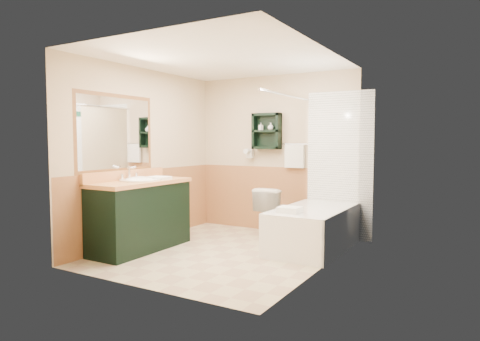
{
  "coord_description": "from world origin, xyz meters",
  "views": [
    {
      "loc": [
        2.84,
        -4.48,
        1.4
      ],
      "look_at": [
        0.13,
        0.2,
        1.03
      ],
      "focal_mm": 32.0,
      "sensor_mm": 36.0,
      "label": 1
    }
  ],
  "objects_px": {
    "hair_dryer": "(250,154)",
    "bathtub": "(313,229)",
    "vanity": "(140,215)",
    "wall_shelf": "(267,131)",
    "vanity_book": "(150,169)",
    "toilet": "(276,212)",
    "soap_bottle_a": "(261,128)",
    "soap_bottle_b": "(271,127)"
  },
  "relations": [
    {
      "from": "hair_dryer",
      "to": "bathtub",
      "type": "xyz_separation_m",
      "value": [
        1.33,
        -0.71,
        -0.93
      ]
    },
    {
      "from": "vanity",
      "to": "wall_shelf",
      "type": "bearing_deg",
      "value": 63.84
    },
    {
      "from": "vanity",
      "to": "vanity_book",
      "type": "xyz_separation_m",
      "value": [
        -0.17,
        0.38,
        0.57
      ]
    },
    {
      "from": "toilet",
      "to": "soap_bottle_a",
      "type": "relative_size",
      "value": 6.26
    },
    {
      "from": "vanity",
      "to": "vanity_book",
      "type": "relative_size",
      "value": 5.93
    },
    {
      "from": "soap_bottle_a",
      "to": "soap_bottle_b",
      "type": "relative_size",
      "value": 1.04
    },
    {
      "from": "vanity_book",
      "to": "soap_bottle_b",
      "type": "relative_size",
      "value": 2.13
    },
    {
      "from": "hair_dryer",
      "to": "soap_bottle_b",
      "type": "height_order",
      "value": "soap_bottle_b"
    },
    {
      "from": "soap_bottle_b",
      "to": "bathtub",
      "type": "bearing_deg",
      "value": -35.54
    },
    {
      "from": "soap_bottle_b",
      "to": "soap_bottle_a",
      "type": "bearing_deg",
      "value": 180.0
    },
    {
      "from": "bathtub",
      "to": "vanity_book",
      "type": "distance_m",
      "value": 2.34
    },
    {
      "from": "wall_shelf",
      "to": "vanity_book",
      "type": "distance_m",
      "value": 1.87
    },
    {
      "from": "hair_dryer",
      "to": "soap_bottle_a",
      "type": "distance_m",
      "value": 0.44
    },
    {
      "from": "wall_shelf",
      "to": "toilet",
      "type": "xyz_separation_m",
      "value": [
        0.27,
        -0.22,
        -1.19
      ]
    },
    {
      "from": "vanity_book",
      "to": "soap_bottle_b",
      "type": "xyz_separation_m",
      "value": [
        1.13,
        1.44,
        0.6
      ]
    },
    {
      "from": "soap_bottle_a",
      "to": "hair_dryer",
      "type": "bearing_deg",
      "value": 171.63
    },
    {
      "from": "wall_shelf",
      "to": "soap_bottle_a",
      "type": "height_order",
      "value": "wall_shelf"
    },
    {
      "from": "toilet",
      "to": "soap_bottle_a",
      "type": "distance_m",
      "value": 1.31
    },
    {
      "from": "soap_bottle_b",
      "to": "toilet",
      "type": "bearing_deg",
      "value": -47.24
    },
    {
      "from": "bathtub",
      "to": "vanity_book",
      "type": "relative_size",
      "value": 6.31
    },
    {
      "from": "hair_dryer",
      "to": "toilet",
      "type": "distance_m",
      "value": 1.05
    },
    {
      "from": "wall_shelf",
      "to": "bathtub",
      "type": "xyz_separation_m",
      "value": [
        1.03,
        -0.69,
        -1.28
      ]
    },
    {
      "from": "wall_shelf",
      "to": "vanity",
      "type": "height_order",
      "value": "wall_shelf"
    },
    {
      "from": "wall_shelf",
      "to": "vanity",
      "type": "relative_size",
      "value": 0.39
    },
    {
      "from": "toilet",
      "to": "soap_bottle_b",
      "type": "height_order",
      "value": "soap_bottle_b"
    },
    {
      "from": "soap_bottle_a",
      "to": "vanity_book",
      "type": "bearing_deg",
      "value": -123.88
    },
    {
      "from": "vanity",
      "to": "bathtub",
      "type": "xyz_separation_m",
      "value": [
        1.92,
        1.14,
        -0.18
      ]
    },
    {
      "from": "hair_dryer",
      "to": "toilet",
      "type": "height_order",
      "value": "hair_dryer"
    },
    {
      "from": "vanity_book",
      "to": "soap_bottle_a",
      "type": "relative_size",
      "value": 2.05
    },
    {
      "from": "bathtub",
      "to": "vanity",
      "type": "bearing_deg",
      "value": -149.37
    },
    {
      "from": "toilet",
      "to": "vanity",
      "type": "bearing_deg",
      "value": 57.43
    },
    {
      "from": "wall_shelf",
      "to": "soap_bottle_b",
      "type": "bearing_deg",
      "value": -3.98
    },
    {
      "from": "bathtub",
      "to": "soap_bottle_a",
      "type": "xyz_separation_m",
      "value": [
        -1.12,
        0.68,
        1.32
      ]
    },
    {
      "from": "toilet",
      "to": "soap_bottle_b",
      "type": "relative_size",
      "value": 6.48
    },
    {
      "from": "hair_dryer",
      "to": "bathtub",
      "type": "relative_size",
      "value": 0.16
    },
    {
      "from": "soap_bottle_a",
      "to": "soap_bottle_b",
      "type": "xyz_separation_m",
      "value": [
        0.17,
        0.0,
        0.02
      ]
    },
    {
      "from": "hair_dryer",
      "to": "vanity_book",
      "type": "height_order",
      "value": "hair_dryer"
    },
    {
      "from": "wall_shelf",
      "to": "soap_bottle_b",
      "type": "xyz_separation_m",
      "value": [
        0.07,
        -0.01,
        0.06
      ]
    },
    {
      "from": "toilet",
      "to": "vanity_book",
      "type": "distance_m",
      "value": 1.92
    },
    {
      "from": "vanity",
      "to": "soap_bottle_b",
      "type": "distance_m",
      "value": 2.36
    },
    {
      "from": "toilet",
      "to": "soap_bottle_a",
      "type": "bearing_deg",
      "value": -26.88
    },
    {
      "from": "vanity",
      "to": "toilet",
      "type": "bearing_deg",
      "value": 54.08
    }
  ]
}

